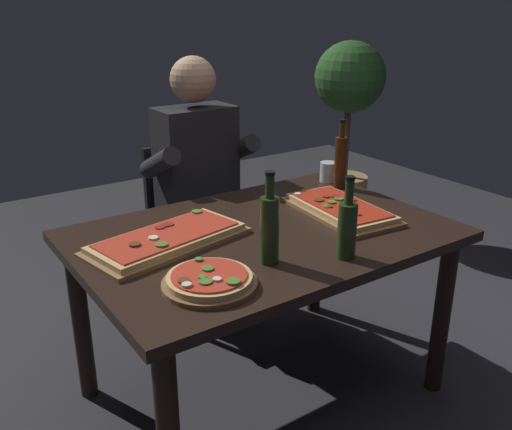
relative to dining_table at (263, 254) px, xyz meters
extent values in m
plane|color=#2D2D33|center=(0.00, 0.00, -0.64)|extent=(6.40, 6.40, 0.00)
cube|color=black|center=(0.00, 0.00, 0.08)|extent=(1.40, 0.96, 0.04)
cylinder|color=black|center=(0.62, -0.40, -0.29)|extent=(0.07, 0.07, 0.70)
cylinder|color=black|center=(-0.62, 0.40, -0.29)|extent=(0.07, 0.07, 0.70)
cylinder|color=black|center=(0.62, 0.40, -0.29)|extent=(0.07, 0.07, 0.70)
cube|color=olive|center=(-0.36, 0.09, 0.10)|extent=(0.63, 0.38, 0.02)
cube|color=#DBB270|center=(-0.36, 0.09, 0.12)|extent=(0.59, 0.35, 0.02)
cube|color=red|center=(-0.36, 0.09, 0.13)|extent=(0.54, 0.31, 0.01)
cylinder|color=#4C7F2D|center=(-0.17, 0.23, 0.14)|extent=(0.04, 0.04, 0.01)
cylinder|color=maroon|center=(-0.32, 0.17, 0.14)|extent=(0.04, 0.04, 0.00)
cylinder|color=brown|center=(-0.50, 0.06, 0.14)|extent=(0.04, 0.04, 0.01)
cylinder|color=maroon|center=(-0.36, 0.16, 0.14)|extent=(0.04, 0.04, 0.00)
cylinder|color=maroon|center=(-0.33, 0.17, 0.14)|extent=(0.03, 0.03, 0.00)
cylinder|color=beige|center=(-0.42, 0.08, 0.14)|extent=(0.04, 0.04, 0.01)
cylinder|color=#4C7F2D|center=(-0.42, 0.01, 0.14)|extent=(0.04, 0.04, 0.01)
cube|color=olive|center=(0.37, -0.02, 0.10)|extent=(0.31, 0.53, 0.02)
cube|color=#DBB270|center=(0.37, -0.02, 0.12)|extent=(0.28, 0.49, 0.02)
cube|color=#B72D19|center=(0.37, -0.02, 0.13)|extent=(0.25, 0.45, 0.01)
cylinder|color=brown|center=(0.29, -0.14, 0.14)|extent=(0.03, 0.03, 0.01)
cylinder|color=brown|center=(0.34, -0.16, 0.14)|extent=(0.02, 0.02, 0.01)
cylinder|color=maroon|center=(0.38, 0.08, 0.14)|extent=(0.03, 0.03, 0.01)
cylinder|color=maroon|center=(0.31, -0.03, 0.14)|extent=(0.03, 0.03, 0.00)
cylinder|color=maroon|center=(0.41, 0.05, 0.14)|extent=(0.04, 0.04, 0.01)
cylinder|color=brown|center=(0.32, 0.06, 0.14)|extent=(0.04, 0.04, 0.01)
cylinder|color=#4C7F2D|center=(0.31, -0.02, 0.14)|extent=(0.04, 0.04, 0.00)
cylinder|color=maroon|center=(0.45, -0.02, 0.14)|extent=(0.03, 0.03, 0.01)
cylinder|color=#4C7F2D|center=(0.35, 0.01, 0.14)|extent=(0.04, 0.04, 0.01)
cylinder|color=brown|center=(0.38, -0.03, 0.14)|extent=(0.03, 0.03, 0.00)
cylinder|color=#4C7F2D|center=(0.40, 0.02, 0.14)|extent=(0.04, 0.04, 0.01)
cylinder|color=beige|center=(0.31, 0.18, 0.14)|extent=(0.03, 0.03, 0.00)
cylinder|color=brown|center=(-0.39, -0.27, 0.10)|extent=(0.30, 0.30, 0.02)
cylinder|color=#DBB270|center=(-0.39, -0.27, 0.12)|extent=(0.27, 0.27, 0.02)
cylinder|color=red|center=(-0.39, -0.27, 0.13)|extent=(0.23, 0.23, 0.01)
cylinder|color=#4C7F2D|center=(-0.38, -0.24, 0.14)|extent=(0.04, 0.04, 0.01)
cylinder|color=#4C7F2D|center=(-0.42, -0.28, 0.14)|extent=(0.03, 0.03, 0.01)
cylinder|color=#4C7F2D|center=(-0.37, -0.17, 0.14)|extent=(0.03, 0.03, 0.01)
cylinder|color=beige|center=(-0.40, -0.32, 0.14)|extent=(0.03, 0.03, 0.01)
cylinder|color=beige|center=(-0.49, -0.30, 0.14)|extent=(0.03, 0.03, 0.01)
cylinder|color=#4C7F2D|center=(-0.43, -0.31, 0.14)|extent=(0.04, 0.04, 0.01)
cylinder|color=brown|center=(-0.48, -0.27, 0.14)|extent=(0.04, 0.04, 0.01)
cylinder|color=#4C7F2D|center=(-0.36, -0.36, 0.14)|extent=(0.04, 0.04, 0.01)
cylinder|color=#233819|center=(0.10, -0.35, 0.19)|extent=(0.07, 0.07, 0.19)
cylinder|color=#233819|center=(0.10, -0.35, 0.33)|extent=(0.03, 0.03, 0.08)
cylinder|color=black|center=(0.10, -0.35, 0.38)|extent=(0.03, 0.03, 0.01)
cylinder|color=#47230F|center=(0.61, 0.24, 0.22)|extent=(0.06, 0.06, 0.24)
cylinder|color=#47230F|center=(0.61, 0.24, 0.37)|extent=(0.02, 0.02, 0.07)
cylinder|color=black|center=(0.61, 0.24, 0.41)|extent=(0.03, 0.03, 0.01)
cylinder|color=#233819|center=(-0.14, -0.24, 0.21)|extent=(0.06, 0.06, 0.23)
cylinder|color=#233819|center=(-0.14, -0.24, 0.36)|extent=(0.03, 0.03, 0.08)
cylinder|color=black|center=(-0.14, -0.24, 0.41)|extent=(0.03, 0.03, 0.01)
cylinder|color=silver|center=(0.63, 0.34, 0.14)|extent=(0.08, 0.08, 0.10)
cylinder|color=#5B3814|center=(0.63, 0.34, 0.11)|extent=(0.07, 0.07, 0.04)
cube|color=black|center=(0.14, 0.78, -0.21)|extent=(0.44, 0.44, 0.04)
cube|color=black|center=(0.14, 0.98, 0.02)|extent=(0.40, 0.04, 0.42)
cylinder|color=black|center=(-0.05, 0.59, -0.44)|extent=(0.04, 0.04, 0.41)
cylinder|color=black|center=(0.33, 0.59, -0.44)|extent=(0.04, 0.04, 0.41)
cylinder|color=black|center=(-0.05, 0.97, -0.44)|extent=(0.04, 0.04, 0.41)
cylinder|color=black|center=(0.33, 0.97, -0.44)|extent=(0.04, 0.04, 0.41)
cylinder|color=#23232D|center=(0.04, 0.60, -0.42)|extent=(0.11, 0.11, 0.45)
cylinder|color=#23232D|center=(0.24, 0.60, -0.42)|extent=(0.11, 0.11, 0.45)
cube|color=#23232D|center=(0.14, 0.68, -0.13)|extent=(0.34, 0.40, 0.12)
cube|color=#232328|center=(0.14, 0.78, 0.19)|extent=(0.38, 0.22, 0.52)
sphere|color=tan|center=(0.14, 0.78, 0.58)|extent=(0.22, 0.22, 0.22)
cylinder|color=#232328|center=(-0.08, 0.73, 0.21)|extent=(0.09, 0.31, 0.21)
cylinder|color=#232328|center=(0.36, 0.73, 0.21)|extent=(0.09, 0.31, 0.21)
cylinder|color=tan|center=(1.59, 1.23, -0.45)|extent=(0.34, 0.34, 0.38)
cylinder|color=brown|center=(1.59, 1.23, -0.01)|extent=(0.04, 0.04, 0.51)
sphere|color=#285623|center=(1.59, 1.23, 0.44)|extent=(0.49, 0.49, 0.49)
camera|label=1|loc=(-1.14, -1.61, 0.91)|focal=39.08mm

